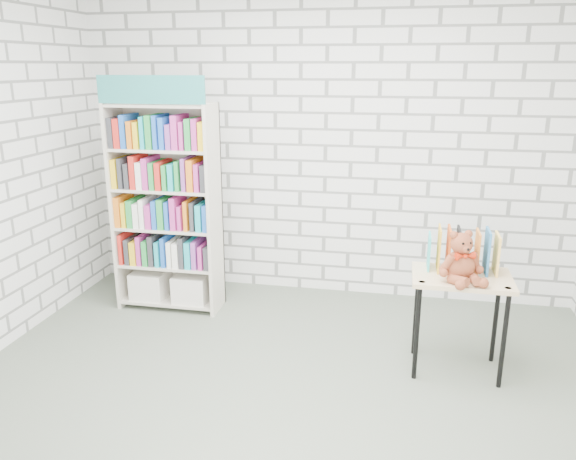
# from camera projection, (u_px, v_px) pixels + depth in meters

# --- Properties ---
(ground) EXTENTS (4.50, 4.50, 0.00)m
(ground) POSITION_uv_depth(u_px,v_px,m) (280.00, 406.00, 3.59)
(ground) COLOR #545D4E
(ground) RESTS_ON ground
(room_shell) EXTENTS (4.52, 4.02, 2.81)m
(room_shell) POSITION_uv_depth(u_px,v_px,m) (278.00, 125.00, 3.09)
(room_shell) COLOR silver
(room_shell) RESTS_ON ground
(bookshelf) EXTENTS (0.90, 0.35, 2.02)m
(bookshelf) POSITION_uv_depth(u_px,v_px,m) (167.00, 207.00, 4.85)
(bookshelf) COLOR beige
(bookshelf) RESTS_ON ground
(display_table) EXTENTS (0.67, 0.46, 0.72)m
(display_table) POSITION_uv_depth(u_px,v_px,m) (461.00, 289.00, 3.86)
(display_table) COLOR tan
(display_table) RESTS_ON ground
(table_books) EXTENTS (0.47, 0.21, 0.28)m
(table_books) POSITION_uv_depth(u_px,v_px,m) (462.00, 252.00, 3.89)
(table_books) COLOR #2BBBB9
(table_books) RESTS_ON display_table
(teddy_bear) EXTENTS (0.32, 0.31, 0.34)m
(teddy_bear) POSITION_uv_depth(u_px,v_px,m) (461.00, 261.00, 3.70)
(teddy_bear) COLOR maroon
(teddy_bear) RESTS_ON display_table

